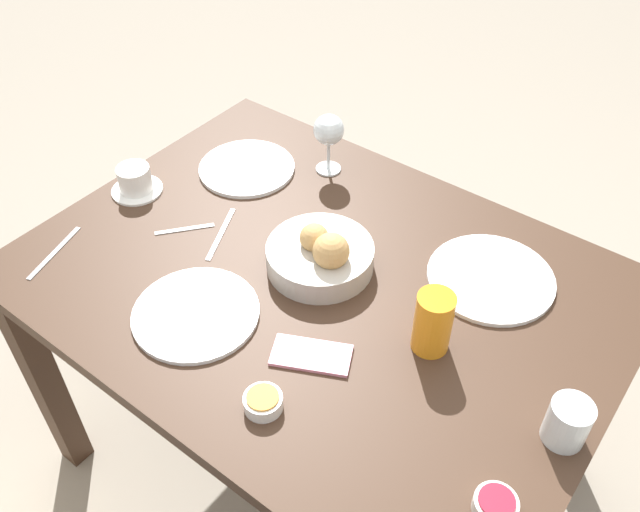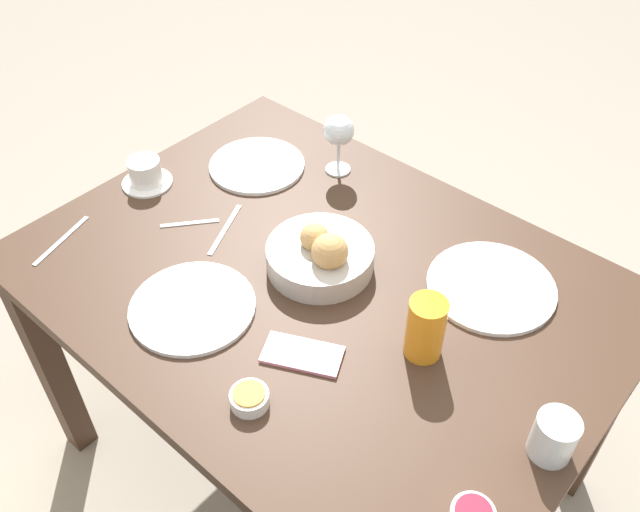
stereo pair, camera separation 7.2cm
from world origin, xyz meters
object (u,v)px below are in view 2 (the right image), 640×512
plate_near_left (491,286)px  knife_silver (62,240)px  wine_glass (339,132)px  coffee_cup (146,173)px  plate_far_center (192,307)px  jam_bowl_honey (249,398)px  juice_glass (425,328)px  fork_silver (225,229)px  cell_phone (302,354)px  bread_basket (321,255)px  plate_near_right (257,165)px  spoon_coffee (190,223)px  water_tumbler (554,437)px

plate_near_left → knife_silver: bearing=32.3°
plate_near_left → wine_glass: size_ratio=1.72×
plate_near_left → coffee_cup: 0.86m
knife_silver → plate_far_center: bearing=-171.3°
wine_glass → jam_bowl_honey: 0.73m
juice_glass → fork_silver: (0.54, 0.01, -0.06)m
jam_bowl_honey → cell_phone: bearing=-89.4°
plate_near_left → cell_phone: (0.18, 0.39, -0.00)m
plate_far_center → knife_silver: plate_far_center is taller
bread_basket → plate_far_center: bearing=66.1°
cell_phone → plate_near_right: bearing=-36.9°
plate_near_left → wine_glass: wine_glass is taller
plate_near_right → fork_silver: plate_near_right is taller
bread_basket → plate_near_right: bread_basket is taller
juice_glass → fork_silver: juice_glass is taller
plate_near_right → jam_bowl_honey: 0.72m
jam_bowl_honey → fork_silver: jam_bowl_honey is taller
plate_far_center → spoon_coffee: (0.21, -0.17, -0.00)m
water_tumbler → knife_silver: (1.07, 0.24, -0.04)m
spoon_coffee → plate_far_center: bearing=140.4°
wine_glass → fork_silver: wine_glass is taller
bread_basket → fork_silver: size_ratio=1.37×
plate_near_right → wine_glass: wine_glass is taller
cell_phone → coffee_cup: bearing=-12.6°
plate_far_center → water_tumbler: bearing=-165.4°
bread_basket → plate_near_left: (-0.31, -0.19, -0.03)m
coffee_cup → jam_bowl_honey: size_ratio=1.76×
plate_near_left → cell_phone: plate_near_left is taller
water_tumbler → spoon_coffee: (0.90, 0.01, -0.04)m
juice_glass → spoon_coffee: size_ratio=1.19×
bread_basket → fork_silver: bearing=11.7°
plate_near_right → water_tumbler: water_tumbler is taller
plate_far_center → coffee_cup: 0.45m
jam_bowl_honey → wine_glass: bearing=-62.4°
coffee_cup → bread_basket: bearing=-173.6°
bread_basket → jam_bowl_honey: 0.37m
bread_basket → cell_phone: 0.24m
plate_near_right → plate_far_center: size_ratio=0.95×
fork_silver → knife_silver: (0.25, 0.27, 0.00)m
knife_silver → spoon_coffee: same height
bread_basket → cell_phone: (-0.13, 0.20, -0.03)m
water_tumbler → spoon_coffee: bearing=0.6°
water_tumbler → jam_bowl_honey: water_tumbler is taller
coffee_cup → water_tumbler: bearing=178.8°
bread_basket → water_tumbler: (-0.58, 0.08, 0.01)m
bread_basket → coffee_cup: 0.52m
fork_silver → cell_phone: size_ratio=1.00×
juice_glass → wine_glass: bearing=-34.4°
plate_near_right → cell_phone: size_ratio=1.45×
fork_silver → spoon_coffee: same height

